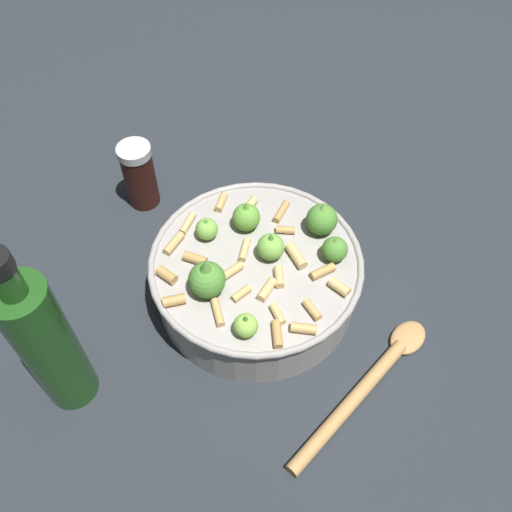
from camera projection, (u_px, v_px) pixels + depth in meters
ground_plane at (256, 293)px, 0.71m from camera, size 2.40×2.40×0.00m
cooking_pan at (256, 274)px, 0.68m from camera, size 0.26×0.26×0.12m
pepper_shaker at (142, 173)px, 0.77m from camera, size 0.05×0.05×0.10m
olive_oil_bottle at (47, 343)px, 0.55m from camera, size 0.05×0.05×0.25m
wooden_spoon at (369, 383)px, 0.63m from camera, size 0.24×0.04×0.02m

